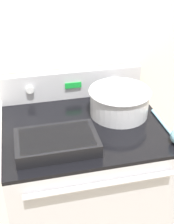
# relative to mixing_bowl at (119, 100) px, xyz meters

# --- Properties ---
(kitchen_wall) EXTENTS (8.00, 0.05, 2.50)m
(kitchen_wall) POSITION_rel_mixing_bowl_xyz_m (-0.20, 0.29, 0.24)
(kitchen_wall) COLOR silver
(kitchen_wall) RESTS_ON ground_plane
(stove_range) EXTENTS (0.78, 0.67, 0.93)m
(stove_range) POSITION_rel_mixing_bowl_xyz_m (-0.20, -0.06, -0.54)
(stove_range) COLOR #BCBCC1
(stove_range) RESTS_ON ground_plane
(control_panel) EXTENTS (0.78, 0.07, 0.16)m
(control_panel) POSITION_rel_mixing_bowl_xyz_m (-0.20, 0.23, 0.00)
(control_panel) COLOR #BCBCC1
(control_panel) RESTS_ON stove_range
(mixing_bowl) EXTENTS (0.31, 0.31, 0.13)m
(mixing_bowl) POSITION_rel_mixing_bowl_xyz_m (0.00, 0.00, 0.00)
(mixing_bowl) COLOR silver
(mixing_bowl) RESTS_ON stove_range
(casserole_dish) EXTENTS (0.36, 0.22, 0.06)m
(casserole_dish) POSITION_rel_mixing_bowl_xyz_m (-0.35, -0.22, -0.04)
(casserole_dish) COLOR black
(casserole_dish) RESTS_ON stove_range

